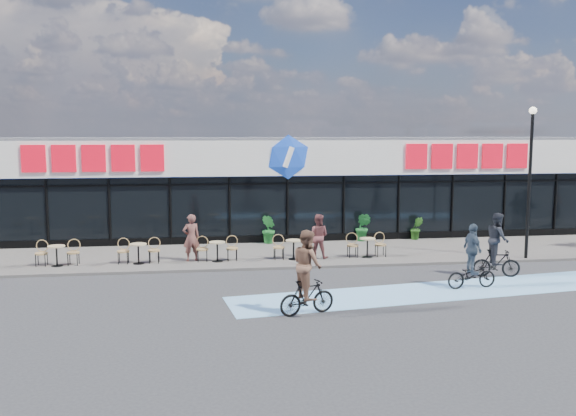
{
  "coord_description": "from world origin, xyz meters",
  "views": [
    {
      "loc": [
        -3.54,
        -19.0,
        4.86
      ],
      "look_at": [
        -0.45,
        3.5,
        2.02
      ],
      "focal_mm": 38.0,
      "sensor_mm": 36.0,
      "label": 1
    }
  ],
  "objects_px": {
    "lamp_post": "(530,170)",
    "potted_plant_mid": "(363,227)",
    "cyclist_b": "(497,248)",
    "patron_left": "(191,238)",
    "potted_plant_left": "(269,229)",
    "cyclist_a": "(472,264)",
    "patron_right": "(318,236)",
    "potted_plant_right": "(416,228)"
  },
  "relations": [
    {
      "from": "lamp_post",
      "to": "potted_plant_mid",
      "type": "relative_size",
      "value": 4.61
    },
    {
      "from": "lamp_post",
      "to": "cyclist_b",
      "type": "relative_size",
      "value": 2.59
    },
    {
      "from": "lamp_post",
      "to": "patron_left",
      "type": "bearing_deg",
      "value": 174.58
    },
    {
      "from": "potted_plant_left",
      "to": "patron_left",
      "type": "xyz_separation_m",
      "value": [
        -3.23,
        -3.15,
        0.26
      ]
    },
    {
      "from": "cyclist_a",
      "to": "patron_right",
      "type": "bearing_deg",
      "value": 130.01
    },
    {
      "from": "potted_plant_mid",
      "to": "potted_plant_right",
      "type": "relative_size",
      "value": 1.21
    },
    {
      "from": "lamp_post",
      "to": "patron_right",
      "type": "relative_size",
      "value": 3.38
    },
    {
      "from": "patron_left",
      "to": "patron_right",
      "type": "bearing_deg",
      "value": 162.05
    },
    {
      "from": "potted_plant_mid",
      "to": "cyclist_a",
      "type": "bearing_deg",
      "value": -80.41
    },
    {
      "from": "potted_plant_left",
      "to": "cyclist_a",
      "type": "relative_size",
      "value": 0.6
    },
    {
      "from": "patron_left",
      "to": "cyclist_a",
      "type": "bearing_deg",
      "value": 134.29
    },
    {
      "from": "lamp_post",
      "to": "potted_plant_right",
      "type": "xyz_separation_m",
      "value": [
        -2.75,
        4.43,
        -2.83
      ]
    },
    {
      "from": "lamp_post",
      "to": "patron_left",
      "type": "distance_m",
      "value": 12.89
    },
    {
      "from": "potted_plant_left",
      "to": "patron_right",
      "type": "bearing_deg",
      "value": -65.06
    },
    {
      "from": "lamp_post",
      "to": "cyclist_a",
      "type": "height_order",
      "value": "lamp_post"
    },
    {
      "from": "lamp_post",
      "to": "cyclist_b",
      "type": "xyz_separation_m",
      "value": [
        -2.38,
        -2.36,
        -2.46
      ]
    },
    {
      "from": "lamp_post",
      "to": "potted_plant_left",
      "type": "xyz_separation_m",
      "value": [
        -9.36,
        4.35,
        -2.72
      ]
    },
    {
      "from": "cyclist_a",
      "to": "potted_plant_left",
      "type": "bearing_deg",
      "value": 124.49
    },
    {
      "from": "patron_left",
      "to": "potted_plant_left",
      "type": "bearing_deg",
      "value": -152.34
    },
    {
      "from": "lamp_post",
      "to": "potted_plant_right",
      "type": "distance_m",
      "value": 5.94
    },
    {
      "from": "lamp_post",
      "to": "potted_plant_left",
      "type": "relative_size",
      "value": 4.59
    },
    {
      "from": "potted_plant_left",
      "to": "potted_plant_mid",
      "type": "xyz_separation_m",
      "value": [
        4.15,
        0.03,
        -0.0
      ]
    },
    {
      "from": "lamp_post",
      "to": "cyclist_b",
      "type": "distance_m",
      "value": 4.16
    },
    {
      "from": "cyclist_b",
      "to": "lamp_post",
      "type": "bearing_deg",
      "value": 44.75
    },
    {
      "from": "patron_left",
      "to": "cyclist_a",
      "type": "distance_m",
      "value": 10.0
    },
    {
      "from": "patron_left",
      "to": "potted_plant_right",
      "type": "bearing_deg",
      "value": -178.41
    },
    {
      "from": "potted_plant_left",
      "to": "patron_right",
      "type": "distance_m",
      "value": 3.61
    },
    {
      "from": "cyclist_a",
      "to": "lamp_post",
      "type": "bearing_deg",
      "value": 43.54
    },
    {
      "from": "potted_plant_right",
      "to": "patron_right",
      "type": "relative_size",
      "value": 0.61
    },
    {
      "from": "lamp_post",
      "to": "potted_plant_left",
      "type": "height_order",
      "value": "lamp_post"
    },
    {
      "from": "lamp_post",
      "to": "potted_plant_left",
      "type": "distance_m",
      "value": 10.68
    },
    {
      "from": "patron_left",
      "to": "cyclist_b",
      "type": "height_order",
      "value": "cyclist_b"
    },
    {
      "from": "patron_right",
      "to": "cyclist_a",
      "type": "height_order",
      "value": "cyclist_a"
    },
    {
      "from": "potted_plant_right",
      "to": "cyclist_b",
      "type": "height_order",
      "value": "cyclist_b"
    },
    {
      "from": "potted_plant_mid",
      "to": "lamp_post",
      "type": "bearing_deg",
      "value": -40.0
    },
    {
      "from": "potted_plant_right",
      "to": "cyclist_b",
      "type": "bearing_deg",
      "value": -86.82
    },
    {
      "from": "patron_right",
      "to": "potted_plant_right",
      "type": "bearing_deg",
      "value": -123.75
    },
    {
      "from": "potted_plant_mid",
      "to": "patron_left",
      "type": "bearing_deg",
      "value": -156.69
    },
    {
      "from": "patron_left",
      "to": "cyclist_b",
      "type": "bearing_deg",
      "value": 144.2
    },
    {
      "from": "potted_plant_mid",
      "to": "cyclist_a",
      "type": "distance_m",
      "value": 8.16
    },
    {
      "from": "potted_plant_right",
      "to": "cyclist_b",
      "type": "relative_size",
      "value": 0.47
    },
    {
      "from": "potted_plant_left",
      "to": "potted_plant_mid",
      "type": "bearing_deg",
      "value": 0.37
    }
  ]
}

